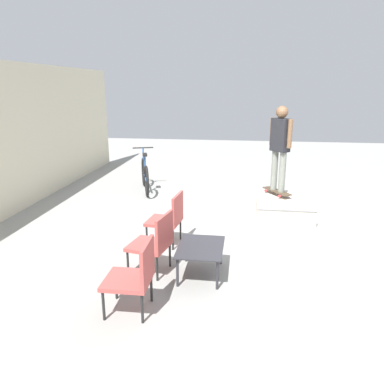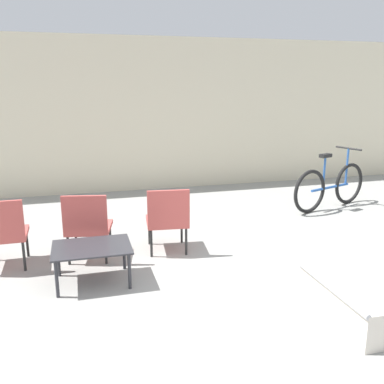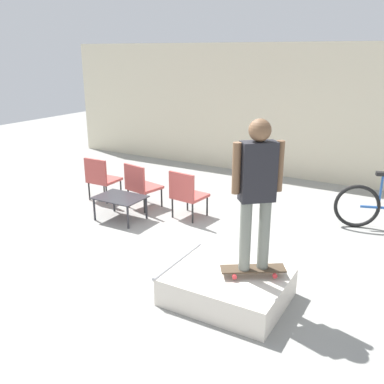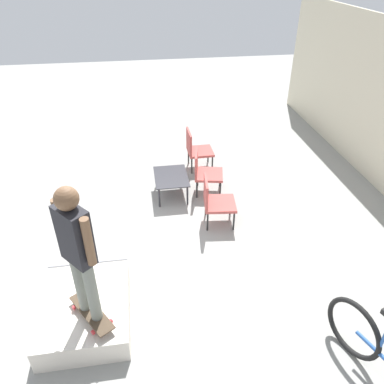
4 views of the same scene
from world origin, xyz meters
The scene contains 7 objects.
ground_plane centered at (0.00, 0.00, 0.00)m, with size 24.00×24.00×0.00m, color gray.
house_wall_back centered at (0.00, 4.97, 1.50)m, with size 12.00×0.06×3.00m.
coffee_table centered at (-1.47, 0.90, 0.37)m, with size 0.83×0.62×0.42m.
patio_chair_left centered at (-2.44, 1.53, 0.47)m, with size 0.53×0.53×0.86m.
patio_chair_center centered at (-1.49, 1.54, 0.47)m, with size 0.61×0.61×0.86m.
patio_chair_right centered at (-0.50, 1.53, 0.47)m, with size 0.57×0.57×0.86m.
bicycle centered at (2.64, 2.78, 0.39)m, with size 1.71×0.71×1.03m.
Camera 2 is at (-1.55, -3.54, 2.12)m, focal length 40.00 mm.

